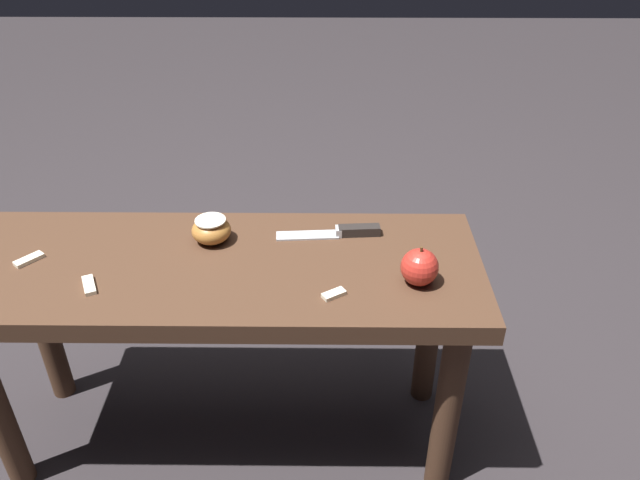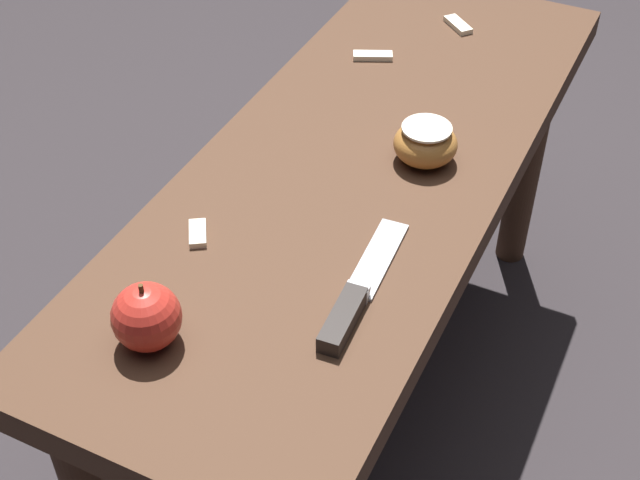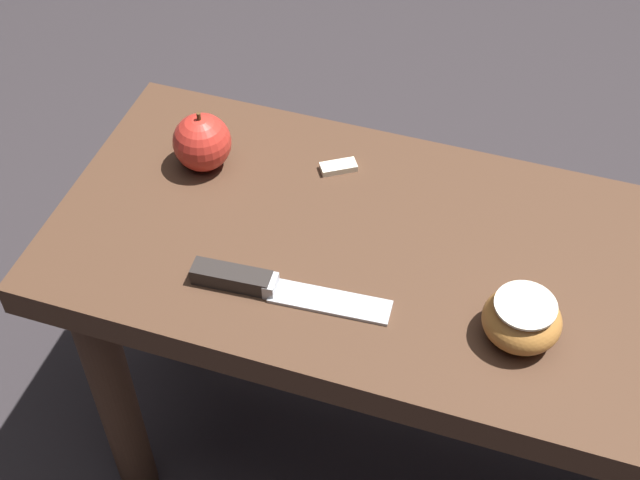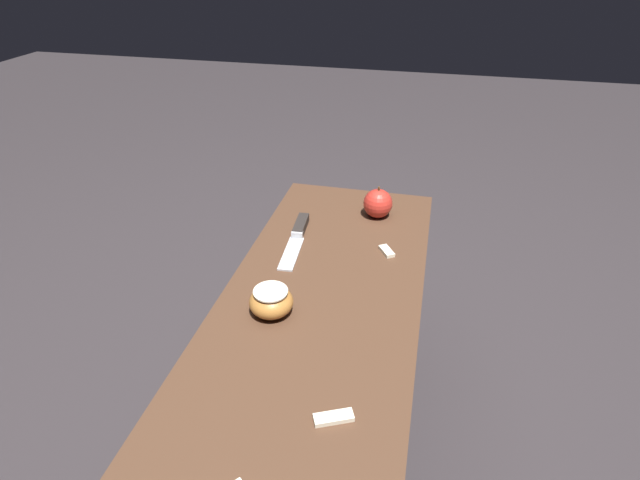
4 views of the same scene
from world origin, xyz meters
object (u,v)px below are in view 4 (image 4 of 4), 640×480
(wooden_bench, at_px, (316,344))
(apple_cut, at_px, (271,302))
(apple_whole, at_px, (378,203))
(knife, at_px, (298,233))

(wooden_bench, distance_m, apple_cut, 0.13)
(apple_whole, xyz_separation_m, apple_cut, (0.40, -0.14, -0.01))
(knife, height_order, apple_whole, apple_whole)
(wooden_bench, bearing_deg, apple_cut, -73.62)
(wooden_bench, xyz_separation_m, apple_cut, (0.02, -0.08, 0.11))
(wooden_bench, bearing_deg, knife, -157.89)
(knife, bearing_deg, apple_whole, 125.61)
(knife, bearing_deg, wooden_bench, 18.21)
(knife, bearing_deg, apple_cut, 1.26)
(apple_whole, height_order, apple_cut, apple_whole)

